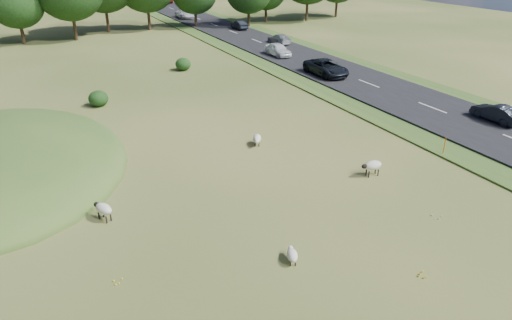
{
  "coord_description": "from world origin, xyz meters",
  "views": [
    {
      "loc": [
        -8.56,
        -17.24,
        12.18
      ],
      "look_at": [
        2.0,
        4.0,
        1.0
      ],
      "focal_mm": 32.0,
      "sensor_mm": 36.0,
      "label": 1
    }
  ],
  "objects_px": {
    "sheep_3": "(257,139)",
    "car_3": "(185,14)",
    "sheep_1": "(372,166)",
    "car_1": "(239,25)",
    "car_4": "(278,49)",
    "sheep_0": "(292,255)",
    "car_5": "(326,67)",
    "sheep_2": "(103,209)",
    "car_7": "(497,113)",
    "car_0": "(279,39)",
    "marker_post": "(444,146)"
  },
  "relations": [
    {
      "from": "sheep_1",
      "to": "car_1",
      "type": "distance_m",
      "value": 50.93
    },
    {
      "from": "sheep_0",
      "to": "car_0",
      "type": "bearing_deg",
      "value": -6.57
    },
    {
      "from": "car_5",
      "to": "car_0",
      "type": "bearing_deg",
      "value": 77.09
    },
    {
      "from": "car_1",
      "to": "car_4",
      "type": "xyz_separation_m",
      "value": [
        -3.8,
        -19.45,
        0.09
      ]
    },
    {
      "from": "sheep_0",
      "to": "sheep_3",
      "type": "distance_m",
      "value": 12.61
    },
    {
      "from": "marker_post",
      "to": "car_1",
      "type": "bearing_deg",
      "value": 80.81
    },
    {
      "from": "sheep_2",
      "to": "car_3",
      "type": "xyz_separation_m",
      "value": [
        24.85,
        62.37,
        0.33
      ]
    },
    {
      "from": "sheep_2",
      "to": "car_3",
      "type": "distance_m",
      "value": 67.14
    },
    {
      "from": "sheep_3",
      "to": "car_7",
      "type": "distance_m",
      "value": 18.37
    },
    {
      "from": "sheep_1",
      "to": "sheep_2",
      "type": "xyz_separation_m",
      "value": [
        -14.77,
        2.07,
        -0.04
      ]
    },
    {
      "from": "sheep_3",
      "to": "car_3",
      "type": "bearing_deg",
      "value": -165.55
    },
    {
      "from": "sheep_3",
      "to": "car_3",
      "type": "relative_size",
      "value": 0.25
    },
    {
      "from": "car_0",
      "to": "car_3",
      "type": "bearing_deg",
      "value": -82.38
    },
    {
      "from": "marker_post",
      "to": "car_3",
      "type": "distance_m",
      "value": 64.31
    },
    {
      "from": "sheep_0",
      "to": "sheep_3",
      "type": "relative_size",
      "value": 0.82
    },
    {
      "from": "car_4",
      "to": "car_5",
      "type": "bearing_deg",
      "value": -90.0
    },
    {
      "from": "car_3",
      "to": "car_4",
      "type": "distance_m",
      "value": 34.9
    },
    {
      "from": "car_1",
      "to": "sheep_3",
      "type": "bearing_deg",
      "value": 66.97
    },
    {
      "from": "sheep_3",
      "to": "car_4",
      "type": "bearing_deg",
      "value": 176.25
    },
    {
      "from": "car_7",
      "to": "sheep_2",
      "type": "bearing_deg",
      "value": 1.22
    },
    {
      "from": "marker_post",
      "to": "car_0",
      "type": "height_order",
      "value": "car_0"
    },
    {
      "from": "marker_post",
      "to": "car_5",
      "type": "xyz_separation_m",
      "value": [
        4.09,
        19.21,
        0.42
      ]
    },
    {
      "from": "sheep_0",
      "to": "sheep_3",
      "type": "bearing_deg",
      "value": 2.03
    },
    {
      "from": "car_1",
      "to": "car_4",
      "type": "distance_m",
      "value": 19.82
    },
    {
      "from": "sheep_1",
      "to": "car_1",
      "type": "relative_size",
      "value": 0.34
    },
    {
      "from": "car_1",
      "to": "sheep_2",
      "type": "bearing_deg",
      "value": 58.59
    },
    {
      "from": "sheep_2",
      "to": "sheep_3",
      "type": "bearing_deg",
      "value": -91.65
    },
    {
      "from": "sheep_2",
      "to": "car_5",
      "type": "height_order",
      "value": "car_5"
    },
    {
      "from": "marker_post",
      "to": "sheep_3",
      "type": "xyz_separation_m",
      "value": [
        -9.96,
        6.75,
        -0.14
      ]
    },
    {
      "from": "sheep_2",
      "to": "car_4",
      "type": "relative_size",
      "value": 0.3
    },
    {
      "from": "marker_post",
      "to": "sheep_2",
      "type": "distance_m",
      "value": 20.85
    },
    {
      "from": "car_5",
      "to": "sheep_0",
      "type": "bearing_deg",
      "value": -126.98
    },
    {
      "from": "car_3",
      "to": "car_5",
      "type": "relative_size",
      "value": 0.93
    },
    {
      "from": "car_4",
      "to": "sheep_3",
      "type": "bearing_deg",
      "value": -121.94
    },
    {
      "from": "sheep_2",
      "to": "car_7",
      "type": "bearing_deg",
      "value": -115.01
    },
    {
      "from": "car_7",
      "to": "marker_post",
      "type": "bearing_deg",
      "value": 17.04
    },
    {
      "from": "car_4",
      "to": "car_7",
      "type": "distance_m",
      "value": 27.13
    },
    {
      "from": "sheep_0",
      "to": "car_0",
      "type": "distance_m",
      "value": 46.5
    },
    {
      "from": "car_4",
      "to": "car_5",
      "type": "xyz_separation_m",
      "value": [
        0.0,
        -10.07,
        0.04
      ]
    },
    {
      "from": "sheep_0",
      "to": "sheep_1",
      "type": "distance_m",
      "value": 9.56
    },
    {
      "from": "car_0",
      "to": "car_5",
      "type": "relative_size",
      "value": 0.77
    },
    {
      "from": "sheep_1",
      "to": "sheep_2",
      "type": "height_order",
      "value": "sheep_1"
    },
    {
      "from": "sheep_2",
      "to": "car_7",
      "type": "height_order",
      "value": "car_7"
    },
    {
      "from": "sheep_0",
      "to": "car_5",
      "type": "bearing_deg",
      "value": -15.14
    },
    {
      "from": "sheep_0",
      "to": "car_5",
      "type": "xyz_separation_m",
      "value": [
        18.32,
        24.33,
        0.65
      ]
    },
    {
      "from": "sheep_2",
      "to": "car_0",
      "type": "distance_m",
      "value": 44.45
    },
    {
      "from": "car_4",
      "to": "car_3",
      "type": "bearing_deg",
      "value": 90.0
    },
    {
      "from": "sheep_2",
      "to": "car_3",
      "type": "bearing_deg",
      "value": -47.95
    },
    {
      "from": "sheep_0",
      "to": "car_0",
      "type": "height_order",
      "value": "car_0"
    },
    {
      "from": "sheep_2",
      "to": "car_1",
      "type": "distance_m",
      "value": 54.98
    }
  ]
}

